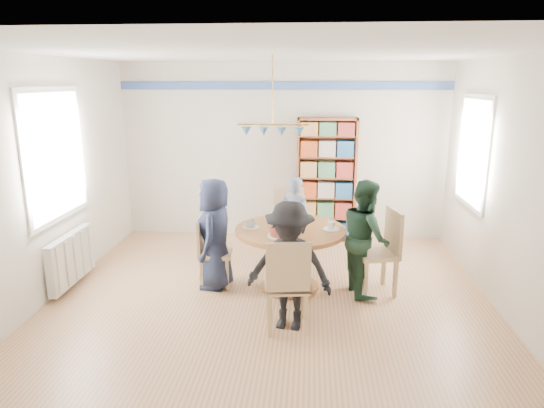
# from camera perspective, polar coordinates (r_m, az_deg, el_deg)

# --- Properties ---
(ground) EXTENTS (5.00, 5.00, 0.00)m
(ground) POSITION_cam_1_polar(r_m,az_deg,el_deg) (5.55, -0.34, -11.60)
(ground) COLOR tan
(room_shell) EXTENTS (5.00, 5.00, 5.00)m
(room_shell) POSITION_cam_1_polar(r_m,az_deg,el_deg) (5.93, -2.16, 6.78)
(room_shell) COLOR white
(room_shell) RESTS_ON ground
(radiator) EXTENTS (0.12, 1.00, 0.60)m
(radiator) POSITION_cam_1_polar(r_m,az_deg,el_deg) (6.34, -22.52, -5.92)
(radiator) COLOR silver
(radiator) RESTS_ON ground
(dining_table) EXTENTS (1.30, 1.30, 0.75)m
(dining_table) POSITION_cam_1_polar(r_m,az_deg,el_deg) (5.73, 2.18, -4.74)
(dining_table) COLOR #945D30
(dining_table) RESTS_ON ground
(chair_left) EXTENTS (0.40, 0.40, 0.85)m
(chair_left) POSITION_cam_1_polar(r_m,az_deg,el_deg) (5.90, -7.38, -5.19)
(chair_left) COLOR tan
(chair_left) RESTS_ON ground
(chair_right) EXTENTS (0.53, 0.53, 1.00)m
(chair_right) POSITION_cam_1_polar(r_m,az_deg,el_deg) (5.79, 12.95, -4.98)
(chair_right) COLOR tan
(chair_right) RESTS_ON ground
(chair_far) EXTENTS (0.53, 0.53, 0.98)m
(chair_far) POSITION_cam_1_polar(r_m,az_deg,el_deg) (6.70, 2.15, -2.03)
(chair_far) COLOR tan
(chair_far) RESTS_ON ground
(chair_near) EXTENTS (0.48, 0.48, 0.97)m
(chair_near) POSITION_cam_1_polar(r_m,az_deg,el_deg) (4.77, 1.81, -9.09)
(chair_near) COLOR tan
(chair_near) RESTS_ON ground
(person_left) EXTENTS (0.46, 0.67, 1.33)m
(person_left) POSITION_cam_1_polar(r_m,az_deg,el_deg) (5.79, -6.73, -3.49)
(person_left) COLOR #181E35
(person_left) RESTS_ON ground
(person_right) EXTENTS (0.64, 0.75, 1.35)m
(person_right) POSITION_cam_1_polar(r_m,az_deg,el_deg) (5.69, 10.93, -3.87)
(person_right) COLOR #193324
(person_right) RESTS_ON ground
(person_far) EXTENTS (0.52, 0.43, 1.21)m
(person_far) POSITION_cam_1_polar(r_m,az_deg,el_deg) (6.52, 2.72, -1.91)
(person_far) COLOR gray
(person_far) RESTS_ON ground
(person_near) EXTENTS (0.92, 0.63, 1.31)m
(person_near) POSITION_cam_1_polar(r_m,az_deg,el_deg) (4.80, 2.05, -7.33)
(person_near) COLOR black
(person_near) RESTS_ON ground
(bookshelf) EXTENTS (0.90, 0.27, 1.89)m
(bookshelf) POSITION_cam_1_polar(r_m,az_deg,el_deg) (7.47, 6.39, 2.70)
(bookshelf) COLOR brown
(bookshelf) RESTS_ON ground
(tableware) EXTENTS (1.14, 1.14, 0.30)m
(tableware) POSITION_cam_1_polar(r_m,az_deg,el_deg) (5.67, 1.97, -2.19)
(tableware) COLOR white
(tableware) RESTS_ON dining_table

